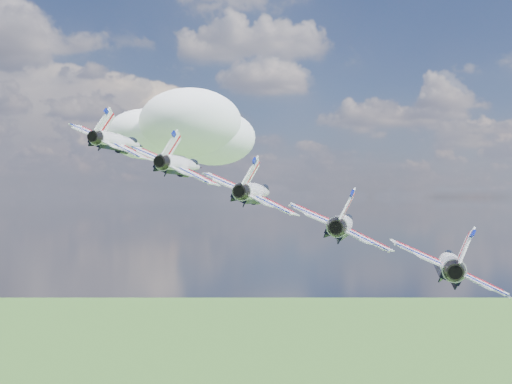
{
  "coord_description": "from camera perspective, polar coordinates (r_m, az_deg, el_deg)",
  "views": [
    {
      "loc": [
        -2.91,
        -69.0,
        156.74
      ],
      "look_at": [
        8.48,
        4.66,
        157.36
      ],
      "focal_mm": 45.0,
      "sensor_mm": 36.0,
      "label": 1
    }
  ],
  "objects": [
    {
      "name": "jet_2",
      "position": [
        74.53,
        -0.0,
        -0.0
      ],
      "size": [
        17.22,
        19.61,
        9.01
      ],
      "primitive_type": null,
      "rotation": [
        0.0,
        0.43,
        -0.38
      ],
      "color": "silver"
    },
    {
      "name": "jet_0",
      "position": [
        89.56,
        -12.02,
        4.38
      ],
      "size": [
        17.22,
        19.61,
        9.01
      ],
      "primitive_type": null,
      "rotation": [
        0.0,
        0.43,
        -0.38
      ],
      "color": "white"
    },
    {
      "name": "jet_3",
      "position": [
        68.84,
        7.77,
        -2.85
      ],
      "size": [
        17.22,
        19.61,
        9.01
      ],
      "primitive_type": null,
      "rotation": [
        0.0,
        0.43,
        -0.38
      ],
      "color": "white"
    },
    {
      "name": "jet_4",
      "position": [
        64.82,
        16.77,
        -6.05
      ],
      "size": [
        17.22,
        19.61,
        9.01
      ],
      "primitive_type": null,
      "rotation": [
        0.0,
        0.43,
        -0.38
      ],
      "color": "white"
    },
    {
      "name": "cloud_far",
      "position": [
        272.53,
        -6.45,
        5.3
      ],
      "size": [
        59.58,
        46.82,
        23.41
      ],
      "primitive_type": "ellipsoid",
      "color": "white"
    },
    {
      "name": "jet_1",
      "position": [
        81.54,
        -6.55,
        2.4
      ],
      "size": [
        17.22,
        19.61,
        9.01
      ],
      "primitive_type": null,
      "rotation": [
        0.0,
        0.43,
        -0.38
      ],
      "color": "silver"
    }
  ]
}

